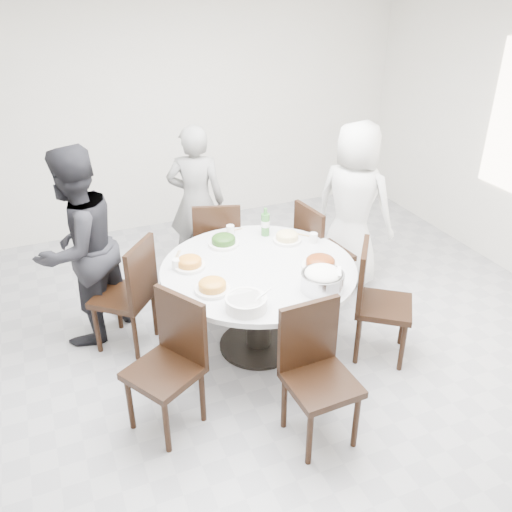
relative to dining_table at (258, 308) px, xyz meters
name	(u,v)px	position (x,y,z in m)	size (l,w,h in m)	color
floor	(258,374)	(-0.14, -0.32, -0.38)	(6.00, 6.00, 0.01)	#A1A1A5
wall_back	(153,107)	(-0.14, 2.68, 1.02)	(6.00, 0.01, 2.80)	silver
dining_table	(258,308)	(0.00, 0.00, 0.00)	(1.50, 1.50, 0.75)	silver
chair_ne	(325,252)	(0.85, 0.47, 0.10)	(0.42, 0.42, 0.95)	black
chair_n	(217,245)	(-0.01, 0.97, 0.10)	(0.42, 0.42, 0.95)	black
chair_nw	(123,294)	(-0.98, 0.46, 0.10)	(0.42, 0.42, 0.95)	black
chair_sw	(163,369)	(-0.90, -0.56, 0.10)	(0.42, 0.42, 0.95)	black
chair_s	(322,381)	(-0.01, -1.05, 0.10)	(0.42, 0.42, 0.95)	black
chair_se	(384,304)	(0.86, -0.46, 0.10)	(0.42, 0.42, 0.95)	black
diner_right	(354,205)	(1.26, 0.67, 0.42)	(0.77, 0.50, 1.59)	white
diner_middle	(196,202)	(-0.06, 1.40, 0.38)	(0.55, 0.36, 1.52)	black
diner_left	(78,248)	(-1.24, 0.71, 0.44)	(0.80, 0.62, 1.64)	black
dish_greens	(224,242)	(-0.12, 0.45, 0.41)	(0.25, 0.25, 0.07)	white
dish_pale	(287,238)	(0.39, 0.31, 0.41)	(0.23, 0.23, 0.06)	white
dish_orange	(190,264)	(-0.49, 0.19, 0.41)	(0.24, 0.24, 0.06)	white
dish_redbrown	(320,264)	(0.43, -0.19, 0.41)	(0.28, 0.28, 0.07)	white
dish_tofu	(212,287)	(-0.43, -0.19, 0.41)	(0.25, 0.25, 0.07)	white
rice_bowl	(322,282)	(0.29, -0.47, 0.44)	(0.31, 0.31, 0.13)	silver
soup_bowl	(246,303)	(-0.30, -0.49, 0.42)	(0.28, 0.28, 0.09)	white
beverage_bottle	(265,222)	(0.27, 0.49, 0.50)	(0.07, 0.07, 0.25)	#34772F
tea_cups	(227,232)	(-0.04, 0.60, 0.42)	(0.07, 0.07, 0.08)	white
chopsticks	(229,234)	(-0.01, 0.62, 0.38)	(0.24, 0.04, 0.01)	tan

